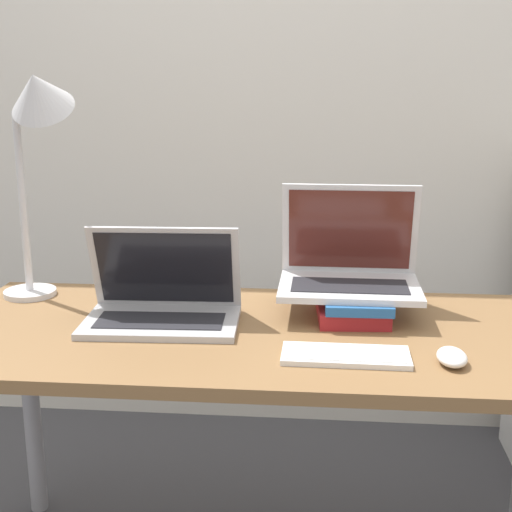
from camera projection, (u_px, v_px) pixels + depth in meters
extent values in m
cube|color=silver|center=(287.00, 57.00, 2.45)|extent=(8.00, 0.05, 2.70)
cube|color=brown|center=(265.00, 336.00, 1.69)|extent=(1.54, 0.67, 0.03)
cylinder|color=gray|center=(32.00, 407.00, 2.10)|extent=(0.05, 0.05, 0.67)
cube|color=#B2B2B7|center=(161.00, 322.00, 1.71)|extent=(0.38, 0.25, 0.02)
cube|color=#232328|center=(160.00, 320.00, 1.70)|extent=(0.31, 0.13, 0.00)
cube|color=#B2B2B7|center=(165.00, 267.00, 1.76)|extent=(0.37, 0.10, 0.22)
cube|color=black|center=(165.00, 268.00, 1.76)|extent=(0.34, 0.08, 0.19)
cube|color=maroon|center=(351.00, 306.00, 1.80)|extent=(0.19, 0.28, 0.04)
cube|color=#235693|center=(357.00, 296.00, 1.78)|extent=(0.16, 0.26, 0.02)
cube|color=silver|center=(349.00, 287.00, 1.78)|extent=(0.35, 0.25, 0.02)
cube|color=#232328|center=(350.00, 286.00, 1.77)|extent=(0.29, 0.13, 0.00)
cube|color=silver|center=(350.00, 229.00, 1.84)|extent=(0.35, 0.06, 0.24)
cube|color=#4C1E19|center=(350.00, 230.00, 1.84)|extent=(0.32, 0.05, 0.21)
cube|color=white|center=(346.00, 356.00, 1.52)|extent=(0.27, 0.12, 0.01)
cube|color=silver|center=(346.00, 353.00, 1.51)|extent=(0.25, 0.09, 0.00)
ellipsoid|color=white|center=(452.00, 357.00, 1.48)|extent=(0.06, 0.10, 0.03)
cylinder|color=silver|center=(30.00, 293.00, 1.95)|extent=(0.14, 0.14, 0.01)
cylinder|color=silver|center=(23.00, 203.00, 1.89)|extent=(0.02, 0.02, 0.48)
cone|color=silver|center=(38.00, 92.00, 1.77)|extent=(0.16, 0.19, 0.17)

